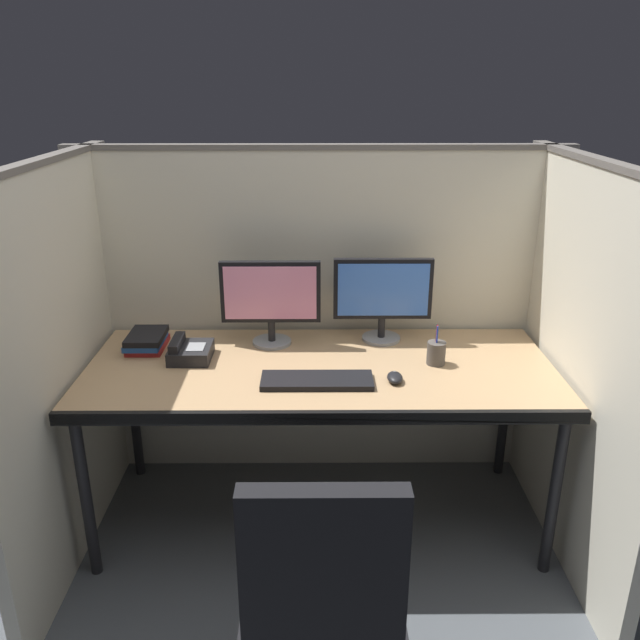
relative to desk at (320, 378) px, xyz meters
name	(u,v)px	position (x,y,z in m)	size (l,w,h in m)	color
ground_plane	(321,563)	(0.00, -0.29, -0.69)	(8.00, 8.00, 0.00)	#4C5156
cubicle_partition_rear	(319,316)	(0.00, 0.46, 0.10)	(2.21, 0.06, 1.57)	beige
cubicle_partition_left	(65,366)	(-0.99, -0.09, 0.10)	(0.06, 1.41, 1.57)	beige
cubicle_partition_right	(574,364)	(0.99, -0.09, 0.10)	(0.06, 1.41, 1.57)	beige
desk	(320,378)	(0.00, 0.00, 0.00)	(1.90, 0.80, 0.74)	tan
monitor_left	(271,297)	(-0.21, 0.25, 0.27)	(0.43, 0.17, 0.37)	gray
monitor_right	(383,294)	(0.28, 0.29, 0.27)	(0.43, 0.17, 0.37)	gray
keyboard_main	(317,381)	(-0.01, -0.15, 0.06)	(0.43, 0.15, 0.02)	black
computer_mouse	(395,378)	(0.29, -0.14, 0.07)	(0.06, 0.10, 0.04)	black
pen_cup	(436,353)	(0.47, 0.03, 0.10)	(0.08, 0.08, 0.17)	#4C4742
book_stack	(147,341)	(-0.75, 0.19, 0.09)	(0.16, 0.22, 0.07)	#B22626
desk_phone	(189,351)	(-0.54, 0.08, 0.08)	(0.17, 0.19, 0.09)	black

